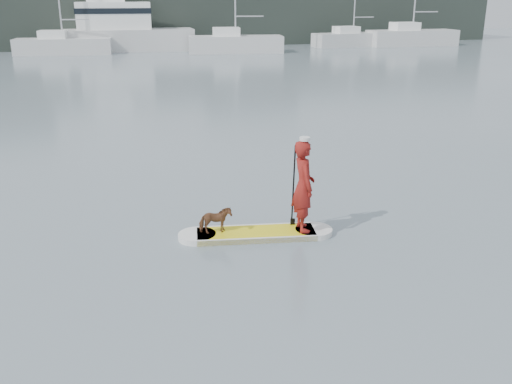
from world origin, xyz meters
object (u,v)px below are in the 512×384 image
object	(u,v)px
dog	(215,220)
motor_yacht_a	(122,28)
paddleboard	(256,234)
sailboat_e	(235,43)
paddler	(303,186)
sailboat_g	(411,36)
sailboat_f	(352,38)
sailboat_d	(63,44)

from	to	relation	value
dog	motor_yacht_a	xyz separation A→B (m)	(1.98, 44.48, 1.59)
paddleboard	sailboat_e	world-z (taller)	sailboat_e
sailboat_e	paddleboard	bearing A→B (deg)	-94.73
paddler	motor_yacht_a	bearing A→B (deg)	5.94
dog	sailboat_g	distance (m)	51.57
sailboat_f	motor_yacht_a	distance (m)	22.52
sailboat_e	sailboat_g	distance (m)	19.22
dog	sailboat_e	world-z (taller)	sailboat_e
paddler	motor_yacht_a	size ratio (longest dim) A/B	0.16
sailboat_f	sailboat_d	bearing A→B (deg)	176.08
paddleboard	sailboat_f	world-z (taller)	sailboat_f
motor_yacht_a	sailboat_g	size ratio (longest dim) A/B	0.89
sailboat_e	sailboat_d	bearing A→B (deg)	178.85
paddleboard	paddler	distance (m)	1.44
paddler	sailboat_g	bearing A→B (deg)	-28.22
paddler	sailboat_e	distance (m)	41.19
sailboat_f	paddler	bearing A→B (deg)	-121.57
dog	motor_yacht_a	size ratio (longest dim) A/B	0.06
sailboat_f	dog	bearing A→B (deg)	-123.65
paddler	sailboat_g	xyz separation A→B (m)	(28.69, 41.94, -0.18)
paddleboard	paddler	bearing A→B (deg)	-0.00
sailboat_d	sailboat_e	bearing A→B (deg)	-3.49
dog	sailboat_d	size ratio (longest dim) A/B	0.06
paddler	sailboat_d	distance (m)	43.28
sailboat_e	motor_yacht_a	distance (m)	10.60
paddleboard	paddler	size ratio (longest dim) A/B	1.67
dog	sailboat_f	xyz separation A→B (m)	(24.39, 42.58, 0.43)
paddleboard	sailboat_d	xyz separation A→B (m)	(-4.13, 42.79, 0.79)
sailboat_d	sailboat_g	world-z (taller)	sailboat_g
dog	sailboat_g	world-z (taller)	sailboat_g
dog	sailboat_f	bearing A→B (deg)	-29.30
sailboat_d	sailboat_g	xyz separation A→B (m)	(33.80, -1.04, 0.06)
dog	sailboat_g	xyz separation A→B (m)	(30.51, 41.58, 0.51)
sailboat_f	sailboat_g	xyz separation A→B (m)	(6.12, -1.00, 0.08)
sailboat_d	sailboat_g	bearing A→B (deg)	5.97
sailboat_f	sailboat_e	bearing A→B (deg)	-171.38
paddler	motor_yacht_a	world-z (taller)	motor_yacht_a
sailboat_e	dog	bearing A→B (deg)	-95.91
sailboat_f	sailboat_g	size ratio (longest dim) A/B	0.91
dog	sailboat_e	size ratio (longest dim) A/B	0.06
dog	sailboat_e	bearing A→B (deg)	-15.49
sailboat_e	sailboat_f	xyz separation A→B (m)	(13.01, 2.88, -0.03)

